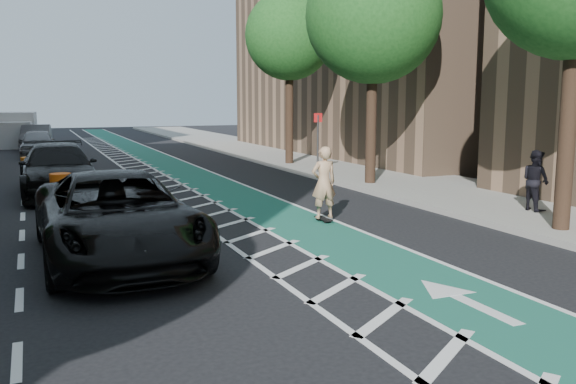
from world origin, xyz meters
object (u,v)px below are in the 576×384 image
skateboarder (324,182)px  suv_near (117,216)px  barrel_a (61,192)px  suv_far (58,170)px

skateboarder → suv_near: bearing=19.3°
skateboarder → suv_near: 5.46m
suv_near → barrel_a: 6.16m
suv_near → suv_far: 8.81m
suv_near → suv_far: size_ratio=1.06×
skateboarder → suv_near: size_ratio=0.30×
suv_far → suv_near: bearing=-86.2°
skateboarder → barrel_a: bearing=-35.5°
skateboarder → suv_far: 9.21m
suv_far → barrel_a: bearing=-91.6°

